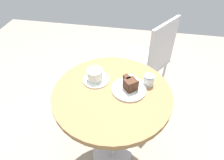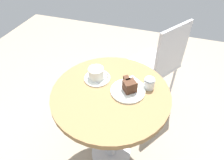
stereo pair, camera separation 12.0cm
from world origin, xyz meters
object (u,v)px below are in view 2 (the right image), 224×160
object	(u,v)px
coffee_cup	(96,73)
cake_slice	(129,86)
cafe_chair	(160,61)
sugar_pot	(149,83)
fork	(135,93)
cake_plate	(128,91)
saucer	(97,78)
teaspoon	(91,79)
napkin	(130,87)

from	to	relation	value
coffee_cup	cake_slice	world-z (taller)	cake_slice
coffee_cup	cafe_chair	xyz separation A→B (m)	(0.35, 0.59, -0.24)
sugar_pot	fork	bearing A→B (deg)	-127.30
cake_plate	fork	distance (m)	0.05
saucer	teaspoon	world-z (taller)	teaspoon
saucer	fork	size ratio (longest dim) A/B	1.34
cake_slice	sugar_pot	distance (m)	0.13
fork	napkin	xyz separation A→B (m)	(-0.04, 0.05, -0.01)
teaspoon	cake_plate	world-z (taller)	teaspoon
teaspoon	fork	world-z (taller)	fork
fork	napkin	size ratio (longest dim) A/B	0.56
cake_plate	cafe_chair	world-z (taller)	cafe_chair
coffee_cup	cafe_chair	size ratio (longest dim) A/B	0.15
cafe_chair	coffee_cup	bearing A→B (deg)	2.65
saucer	cafe_chair	bearing A→B (deg)	59.40
saucer	napkin	xyz separation A→B (m)	(0.22, -0.01, -0.00)
cake_slice	napkin	distance (m)	0.05
fork	coffee_cup	bearing A→B (deg)	-132.19
saucer	cafe_chair	world-z (taller)	cafe_chair
napkin	cake_plate	bearing A→B (deg)	-97.08
saucer	teaspoon	size ratio (longest dim) A/B	1.55
teaspoon	cake_plate	distance (m)	0.25
cake_slice	cafe_chair	bearing A→B (deg)	78.32
coffee_cup	cafe_chair	distance (m)	0.73
fork	napkin	distance (m)	0.07
saucer	sugar_pot	distance (m)	0.33
fork	sugar_pot	distance (m)	0.11
sugar_pot	cafe_chair	bearing A→B (deg)	87.43
saucer	fork	bearing A→B (deg)	-13.64
cake_plate	sugar_pot	distance (m)	0.14
cafe_chair	sugar_pot	distance (m)	0.62
cafe_chair	napkin	bearing A→B (deg)	21.32
teaspoon	sugar_pot	xyz separation A→B (m)	(0.36, 0.05, 0.03)
cake_slice	cafe_chair	distance (m)	0.69
coffee_cup	teaspoon	bearing A→B (deg)	-133.51
coffee_cup	sugar_pot	world-z (taller)	coffee_cup
teaspoon	saucer	bearing A→B (deg)	-122.57
napkin	cafe_chair	world-z (taller)	cafe_chair
cake_slice	saucer	bearing A→B (deg)	168.08
coffee_cup	cake_slice	size ratio (longest dim) A/B	1.23
saucer	fork	world-z (taller)	fork
saucer	cafe_chair	size ratio (longest dim) A/B	0.19
coffee_cup	teaspoon	distance (m)	0.05
coffee_cup	cake_plate	world-z (taller)	coffee_cup
cake_plate	napkin	distance (m)	0.04
saucer	cake_slice	bearing A→B (deg)	-11.92
saucer	cake_slice	xyz separation A→B (m)	(0.22, -0.05, 0.04)
cafe_chair	sugar_pot	xyz separation A→B (m)	(-0.03, -0.57, 0.23)
fork	cake_plate	bearing A→B (deg)	-131.55
fork	napkin	world-z (taller)	fork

